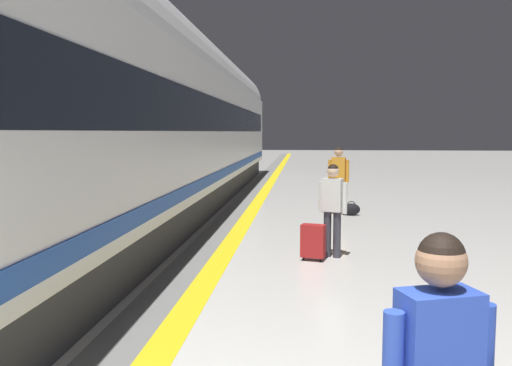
# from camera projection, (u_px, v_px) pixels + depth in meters

# --- Properties ---
(safety_line_strip) EXTENTS (0.36, 80.00, 0.01)m
(safety_line_strip) POSITION_uv_depth(u_px,v_px,m) (240.00, 229.00, 11.59)
(safety_line_strip) COLOR yellow
(safety_line_strip) RESTS_ON ground
(tactile_edge_band) EXTENTS (0.73, 80.00, 0.01)m
(tactile_edge_band) POSITION_uv_depth(u_px,v_px,m) (223.00, 228.00, 11.62)
(tactile_edge_band) COLOR slate
(tactile_edge_band) RESTS_ON ground
(high_speed_train) EXTENTS (2.94, 36.29, 4.97)m
(high_speed_train) POSITION_uv_depth(u_px,v_px,m) (117.00, 110.00, 10.24)
(high_speed_train) COLOR #38383D
(high_speed_train) RESTS_ON ground
(passenger_near) EXTENTS (0.46, 0.28, 1.56)m
(passenger_near) POSITION_uv_depth(u_px,v_px,m) (333.00, 203.00, 8.89)
(passenger_near) COLOR #383842
(passenger_near) RESTS_ON ground
(suitcase_near) EXTENTS (0.42, 0.32, 0.59)m
(suitcase_near) POSITION_uv_depth(u_px,v_px,m) (313.00, 241.00, 8.71)
(suitcase_near) COLOR #A51E1E
(suitcase_near) RESTS_ON ground
(passenger_mid) EXTENTS (0.52, 0.27, 1.71)m
(passenger_mid) POSITION_uv_depth(u_px,v_px,m) (338.00, 175.00, 13.56)
(passenger_mid) COLOR brown
(passenger_mid) RESTS_ON ground
(duffel_bag_mid) EXTENTS (0.44, 0.26, 0.36)m
(duffel_bag_mid) POSITION_uv_depth(u_px,v_px,m) (351.00, 209.00, 13.43)
(duffel_bag_mid) COLOR black
(duffel_bag_mid) RESTS_ON ground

